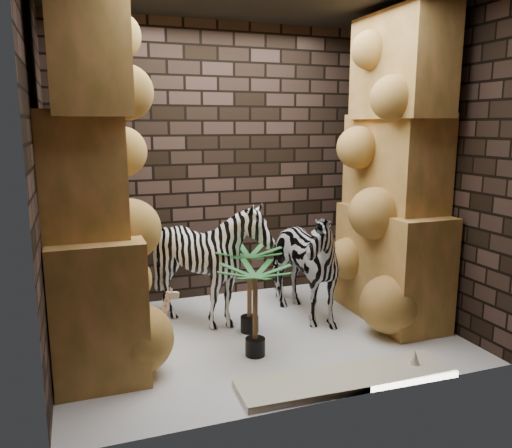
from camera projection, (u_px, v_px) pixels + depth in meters
name	position (u px, v px, depth m)	size (l,w,h in m)	color
floor	(258.00, 335.00, 4.71)	(3.50, 3.50, 0.00)	white
wall_back	(219.00, 164.00, 5.57)	(3.50, 3.50, 0.00)	black
wall_front	(324.00, 191.00, 3.26)	(3.50, 3.50, 0.00)	black
wall_left	(41.00, 181.00, 3.84)	(3.00, 3.00, 0.00)	black
wall_right	(424.00, 168.00, 5.00)	(3.00, 3.00, 0.00)	black
rock_pillar_left	(89.00, 180.00, 3.95)	(0.68, 1.30, 3.00)	#E19451
rock_pillar_right	(396.00, 169.00, 4.89)	(0.58, 1.25, 3.00)	#E19451
zebra_right	(297.00, 253.00, 5.02)	(0.61, 1.14, 1.35)	white
zebra_left	(209.00, 269.00, 4.85)	(1.01, 1.25, 1.13)	white
giraffe_toy	(148.00, 328.00, 4.06)	(0.33, 0.11, 0.63)	beige
palm_front	(249.00, 290.00, 4.71)	(0.36, 0.36, 0.82)	#195021
palm_back	(255.00, 311.00, 4.23)	(0.36, 0.36, 0.79)	#195021
surfboard	(347.00, 378.00, 3.86)	(1.70, 0.42, 0.05)	beige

